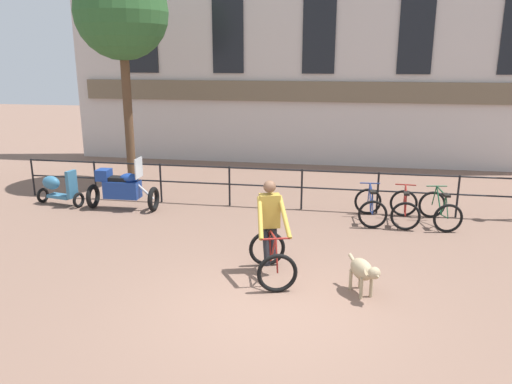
% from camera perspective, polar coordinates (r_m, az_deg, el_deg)
% --- Properties ---
extents(ground_plane, '(60.00, 60.00, 0.00)m').
position_cam_1_polar(ground_plane, '(8.01, 1.74, -12.90)').
color(ground_plane, '#7A5B4C').
extents(canal_railing, '(15.05, 0.05, 1.05)m').
position_cam_1_polar(canal_railing, '(12.62, 5.26, 1.10)').
color(canal_railing, black).
rests_on(canal_railing, ground_plane).
extents(cyclist_with_bike, '(1.00, 1.32, 1.70)m').
position_cam_1_polar(cyclist_with_bike, '(8.76, 1.71, -4.89)').
color(cyclist_with_bike, black).
rests_on(cyclist_with_bike, ground_plane).
extents(dog, '(0.55, 0.85, 0.62)m').
position_cam_1_polar(dog, '(8.36, 12.17, -8.78)').
color(dog, tan).
rests_on(dog, ground_plane).
extents(parked_motorcycle, '(1.76, 0.65, 1.35)m').
position_cam_1_polar(parked_motorcycle, '(13.05, -15.09, 0.44)').
color(parked_motorcycle, black).
rests_on(parked_motorcycle, ground_plane).
extents(parked_bicycle_near_lamp, '(0.73, 1.15, 0.86)m').
position_cam_1_polar(parked_bicycle_near_lamp, '(12.05, 12.93, -1.64)').
color(parked_bicycle_near_lamp, black).
rests_on(parked_bicycle_near_lamp, ground_plane).
extents(parked_bicycle_mid_left, '(0.73, 1.15, 0.86)m').
position_cam_1_polar(parked_bicycle_mid_left, '(12.12, 16.62, -1.80)').
color(parked_bicycle_mid_left, black).
rests_on(parked_bicycle_mid_left, ground_plane).
extents(parked_bicycle_mid_right, '(0.84, 1.21, 0.86)m').
position_cam_1_polar(parked_bicycle_mid_right, '(12.24, 20.27, -1.96)').
color(parked_bicycle_mid_right, black).
rests_on(parked_bicycle_mid_right, ground_plane).
extents(parked_scooter, '(1.34, 0.66, 0.96)m').
position_cam_1_polar(parked_scooter, '(14.00, -21.67, 0.44)').
color(parked_scooter, black).
rests_on(parked_scooter, ground_plane).
extents(tree_canalside_left, '(2.63, 2.63, 6.28)m').
position_cam_1_polar(tree_canalside_left, '(15.24, -15.13, 19.06)').
color(tree_canalside_left, brown).
rests_on(tree_canalside_left, ground_plane).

